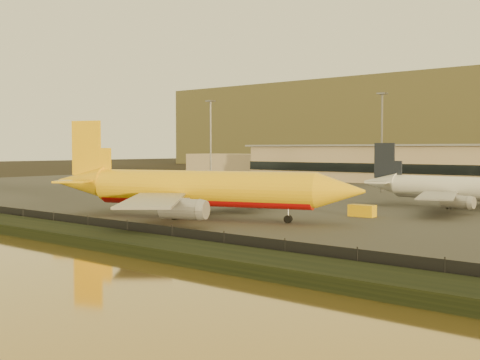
% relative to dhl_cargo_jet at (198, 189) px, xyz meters
% --- Properties ---
extents(ground, '(900.00, 900.00, 0.00)m').
position_rel_dhl_cargo_jet_xyz_m(ground, '(6.22, -8.23, -4.97)').
color(ground, black).
rests_on(ground, ground).
extents(embankment, '(320.00, 7.00, 1.40)m').
position_rel_dhl_cargo_jet_xyz_m(embankment, '(6.22, -25.23, -4.27)').
color(embankment, black).
rests_on(embankment, ground).
extents(tarmac, '(320.00, 220.00, 0.20)m').
position_rel_dhl_cargo_jet_xyz_m(tarmac, '(6.22, 86.77, -4.87)').
color(tarmac, '#2D2D2D').
rests_on(tarmac, ground).
extents(perimeter_fence, '(300.00, 0.05, 2.20)m').
position_rel_dhl_cargo_jet_xyz_m(perimeter_fence, '(6.22, -21.23, -3.67)').
color(perimeter_fence, black).
rests_on(perimeter_fence, tarmac).
extents(terminal_building, '(202.00, 25.00, 12.60)m').
position_rel_dhl_cargo_jet_xyz_m(terminal_building, '(-8.30, 117.32, 1.27)').
color(terminal_building, tan).
rests_on(terminal_building, tarmac).
extents(apron_light_masts, '(152.20, 12.20, 25.40)m').
position_rel_dhl_cargo_jet_xyz_m(apron_light_masts, '(21.22, 66.77, 10.73)').
color(apron_light_masts, slate).
rests_on(apron_light_masts, tarmac).
extents(dhl_cargo_jet, '(52.22, 49.73, 15.99)m').
position_rel_dhl_cargo_jet_xyz_m(dhl_cargo_jet, '(0.00, 0.00, 0.00)').
color(dhl_cargo_jet, '#EEB20C').
rests_on(dhl_cargo_jet, tarmac).
extents(white_narrowbody_jet, '(43.17, 42.04, 12.40)m').
position_rel_dhl_cargo_jet_xyz_m(white_narrowbody_jet, '(27.80, 42.43, -1.07)').
color(white_narrowbody_jet, silver).
rests_on(white_narrowbody_jet, tarmac).
extents(gse_vehicle_yellow, '(4.44, 2.19, 1.95)m').
position_rel_dhl_cargo_jet_xyz_m(gse_vehicle_yellow, '(18.80, 19.57, -3.80)').
color(gse_vehicle_yellow, '#EEB20C').
rests_on(gse_vehicle_yellow, tarmac).
extents(gse_vehicle_white, '(4.04, 2.89, 1.66)m').
position_rel_dhl_cargo_jet_xyz_m(gse_vehicle_white, '(-9.65, 22.57, -3.94)').
color(gse_vehicle_white, silver).
rests_on(gse_vehicle_white, tarmac).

